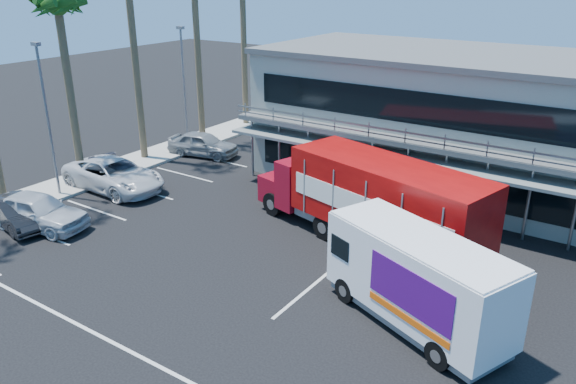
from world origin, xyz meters
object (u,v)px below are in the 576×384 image
Objects in this scene: red_truck at (372,198)px; white_van at (417,280)px; parked_car_b at (16,212)px; parked_car_a at (38,211)px.

white_van is at bearing -35.45° from red_truck.
white_van is at bearing -70.08° from parked_car_b.
parked_car_a is (-13.72, -7.20, -1.31)m from red_truck.
parked_car_a is (-17.69, -2.47, -0.91)m from white_van.
white_van reaches higher than parked_car_b.
parked_car_b is at bearing 105.12° from parked_car_a.
white_van is (3.97, -4.74, -0.41)m from red_truck.
parked_car_a is 1.13m from parked_car_b.
parked_car_a is at bearing -149.58° from white_van.
white_van reaches higher than parked_car_a.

